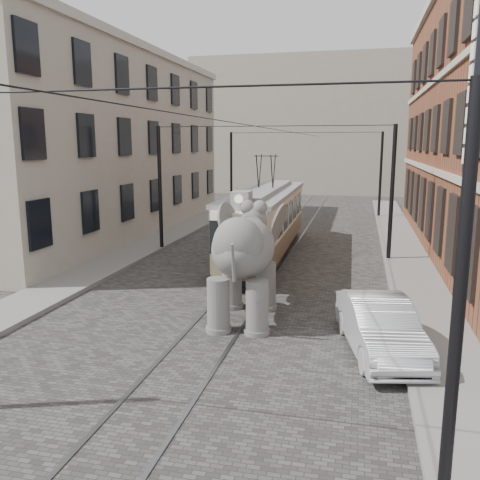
# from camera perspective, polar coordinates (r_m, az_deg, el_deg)

# --- Properties ---
(ground) EXTENTS (120.00, 120.00, 0.00)m
(ground) POSITION_cam_1_polar(r_m,az_deg,el_deg) (18.22, 0.61, -5.72)
(ground) COLOR #494744
(tram_rails) EXTENTS (1.54, 80.00, 0.02)m
(tram_rails) POSITION_cam_1_polar(r_m,az_deg,el_deg) (18.22, 0.61, -5.68)
(tram_rails) COLOR slate
(tram_rails) RESTS_ON ground
(sidewalk_right) EXTENTS (2.00, 60.00, 0.15)m
(sidewalk_right) POSITION_cam_1_polar(r_m,az_deg,el_deg) (17.92, 19.79, -6.41)
(sidewalk_right) COLOR slate
(sidewalk_right) RESTS_ON ground
(sidewalk_left) EXTENTS (2.00, 60.00, 0.15)m
(sidewalk_left) POSITION_cam_1_polar(r_m,az_deg,el_deg) (20.58, -17.39, -4.07)
(sidewalk_left) COLOR slate
(sidewalk_left) RESTS_ON ground
(stucco_building) EXTENTS (7.00, 24.00, 10.00)m
(stucco_building) POSITION_cam_1_polar(r_m,az_deg,el_deg) (30.85, -15.68, 10.06)
(stucco_building) COLOR gray
(stucco_building) RESTS_ON ground
(distant_block) EXTENTS (28.00, 10.00, 14.00)m
(distant_block) POSITION_cam_1_polar(r_m,az_deg,el_deg) (57.21, 9.69, 12.46)
(distant_block) COLOR gray
(distant_block) RESTS_ON ground
(catenary) EXTENTS (11.00, 30.20, 6.00)m
(catenary) POSITION_cam_1_polar(r_m,az_deg,el_deg) (22.52, 2.93, 5.22)
(catenary) COLOR black
(catenary) RESTS_ON ground
(tram) EXTENTS (2.61, 11.79, 4.67)m
(tram) POSITION_cam_1_polar(r_m,az_deg,el_deg) (23.47, 2.89, 3.81)
(tram) COLOR beige
(tram) RESTS_ON ground
(elephant) EXTENTS (3.42, 5.73, 3.39)m
(elephant) POSITION_cam_1_polar(r_m,az_deg,el_deg) (14.88, 0.42, -2.75)
(elephant) COLOR #605E58
(elephant) RESTS_ON ground
(parked_car) EXTENTS (2.40, 4.47, 1.40)m
(parked_car) POSITION_cam_1_polar(r_m,az_deg,el_deg) (13.26, 15.45, -9.35)
(parked_car) COLOR #A8A9AD
(parked_car) RESTS_ON ground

